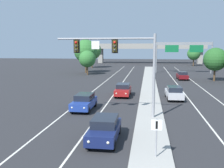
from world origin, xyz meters
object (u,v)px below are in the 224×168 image
at_px(overhead_signal_mast, 122,57).
at_px(car_oncoming_navy, 105,129).
at_px(tree_far_left_a, 87,59).
at_px(median_sign_post, 156,132).
at_px(car_oncoming_red, 123,90).
at_px(tree_far_right_c, 194,54).
at_px(tree_far_left_c, 92,50).
at_px(car_oncoming_blue, 84,102).
at_px(tree_far_right_b, 215,59).
at_px(tree_far_left_b, 86,51).
at_px(highway_sign_gantry, 184,48).
at_px(car_receding_silver, 174,93).
at_px(car_receding_darkred, 182,75).

bearing_deg(overhead_signal_mast, car_oncoming_navy, -95.18).
height_order(overhead_signal_mast, tree_far_left_a, overhead_signal_mast).
distance_m(median_sign_post, car_oncoming_red, 18.95).
height_order(median_sign_post, tree_far_right_c, tree_far_right_c).
height_order(overhead_signal_mast, tree_far_left_c, tree_far_left_c).
bearing_deg(car_oncoming_blue, tree_far_right_c, 71.83).
bearing_deg(tree_far_right_b, tree_far_right_c, 85.83).
bearing_deg(overhead_signal_mast, tree_far_right_c, 75.56).
bearing_deg(tree_far_left_b, car_oncoming_navy, -74.73).
distance_m(median_sign_post, tree_far_left_c, 65.34).
bearing_deg(overhead_signal_mast, highway_sign_gantry, 75.60).
bearing_deg(car_oncoming_red, car_oncoming_navy, -88.87).
relative_size(median_sign_post, car_oncoming_blue, 0.49).
xyz_separation_m(car_oncoming_blue, car_receding_silver, (9.43, 6.59, 0.00)).
bearing_deg(median_sign_post, overhead_signal_mast, 108.57).
distance_m(car_receding_darkred, tree_far_right_c, 39.98).
relative_size(median_sign_post, tree_far_left_a, 0.40).
xyz_separation_m(car_receding_silver, tree_far_left_a, (-16.82, 25.86, 2.78)).
height_order(car_oncoming_red, tree_far_right_c, tree_far_right_c).
xyz_separation_m(car_oncoming_blue, tree_far_left_b, (-8.85, 36.89, 4.49)).
bearing_deg(car_oncoming_navy, car_oncoming_red, 91.13).
xyz_separation_m(car_receding_silver, tree_far_right_b, (9.06, 18.42, 3.20)).
bearing_deg(car_receding_darkred, tree_far_left_b, 154.15).
bearing_deg(tree_far_right_b, car_oncoming_red, -131.79).
distance_m(car_receding_silver, tree_far_right_b, 20.77).
bearing_deg(highway_sign_gantry, overhead_signal_mast, -104.40).
distance_m(overhead_signal_mast, median_sign_post, 9.58).
height_order(highway_sign_gantry, tree_far_right_b, highway_sign_gantry).
xyz_separation_m(car_oncoming_red, car_receding_darkred, (9.73, 18.52, 0.00)).
height_order(car_oncoming_blue, tree_far_left_b, tree_far_left_b).
distance_m(car_receding_silver, tree_far_right_c, 60.00).
relative_size(overhead_signal_mast, highway_sign_gantry, 0.65).
distance_m(car_oncoming_red, car_receding_silver, 6.41).
relative_size(car_oncoming_red, tree_far_right_b, 0.73).
height_order(median_sign_post, tree_far_left_b, tree_far_left_b).
xyz_separation_m(car_oncoming_blue, tree_far_right_b, (18.49, 25.01, 3.20)).
relative_size(car_oncoming_blue, tree_far_right_c, 0.72).
distance_m(car_receding_silver, tree_far_left_a, 30.97).
bearing_deg(car_receding_darkred, car_receding_silver, -99.88).
bearing_deg(car_oncoming_navy, tree_far_right_c, 76.27).
relative_size(car_oncoming_red, tree_far_left_a, 0.81).
bearing_deg(car_oncoming_blue, tree_far_right_b, 53.53).
height_order(car_oncoming_navy, tree_far_left_a, tree_far_left_a).
xyz_separation_m(median_sign_post, car_oncoming_red, (-3.64, 18.58, -0.77)).
distance_m(car_oncoming_red, tree_far_left_c, 46.60).
distance_m(car_oncoming_navy, car_oncoming_blue, 8.91).
bearing_deg(car_receding_darkred, tree_far_left_a, 163.30).
bearing_deg(tree_far_left_a, tree_far_left_b, 108.22).
bearing_deg(tree_far_right_c, tree_far_left_c, -157.69).
distance_m(median_sign_post, tree_far_left_b, 50.26).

